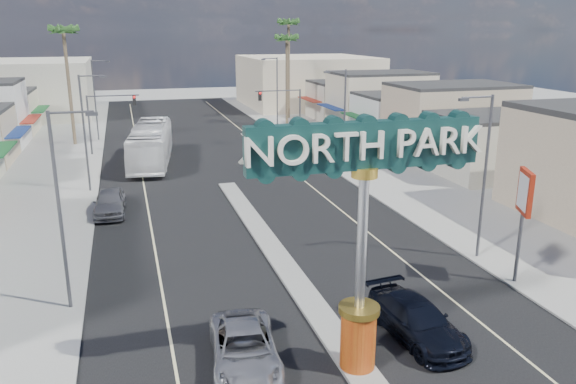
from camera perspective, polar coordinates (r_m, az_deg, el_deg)
ground at (r=47.04m, az=-6.47°, el=1.03°), size 160.00×160.00×0.00m
road at (r=47.04m, az=-6.48°, el=1.04°), size 20.00×120.00×0.01m
median_island at (r=32.15m, az=-1.44°, el=-5.97°), size 1.30×30.00×0.16m
sidewalk_left at (r=46.85m, az=-23.58°, el=-0.23°), size 8.00×120.00×0.12m
sidewalk_right at (r=51.19m, az=9.15°, el=2.24°), size 8.00×120.00×0.12m
storefront_row_right at (r=66.51m, az=12.33°, el=7.84°), size 12.00×42.00×6.00m
backdrop_far_left at (r=91.31m, az=-25.71°, el=9.43°), size 20.00×20.00×8.00m
backdrop_far_right at (r=94.91m, az=1.94°, el=11.18°), size 20.00×20.00×8.00m
gateway_sign at (r=19.45m, az=7.62°, el=-2.74°), size 8.20×1.50×9.15m
traffic_signal_left at (r=59.35m, az=-17.88°, el=7.71°), size 5.09×0.45×6.00m
traffic_signal_right at (r=61.65m, az=-0.40°, el=8.77°), size 5.09×0.45×6.00m
streetlight_l_near at (r=25.95m, az=-21.93°, el=-0.96°), size 2.03×0.22×9.00m
streetlight_l_mid at (r=45.45m, az=-19.81°, el=6.19°), size 2.03×0.22×9.00m
streetlight_l_far at (r=67.24m, az=-18.90°, el=9.21°), size 2.03×0.22×9.00m
streetlight_r_near at (r=31.48m, az=19.18°, el=2.18°), size 2.03×0.22×9.00m
streetlight_r_mid at (r=48.82m, az=5.58°, el=7.68°), size 2.03×0.22×9.00m
streetlight_r_far at (r=69.56m, az=-1.24°, el=10.26°), size 2.03×0.22×9.00m
palm_left_far at (r=65.03m, az=-21.82°, el=14.43°), size 2.60×2.60×13.10m
palm_right_mid at (r=73.76m, az=-0.11°, el=14.91°), size 2.60×2.60×12.10m
palm_right_far at (r=80.06m, az=0.07°, el=16.28°), size 2.60×2.60×14.10m
suv_left at (r=21.82m, az=-4.45°, el=-15.53°), size 3.03×5.56×1.48m
suv_right at (r=24.08m, az=12.90°, el=-12.54°), size 2.70×5.59×1.57m
car_parked_left at (r=40.23m, az=-17.64°, el=-0.99°), size 2.24×5.12×1.72m
city_bus at (r=54.29m, az=-13.76°, el=4.74°), size 4.95×13.80×3.76m
bank_pylon_sign at (r=29.14m, az=22.88°, el=-0.61°), size 0.88×1.73×5.68m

